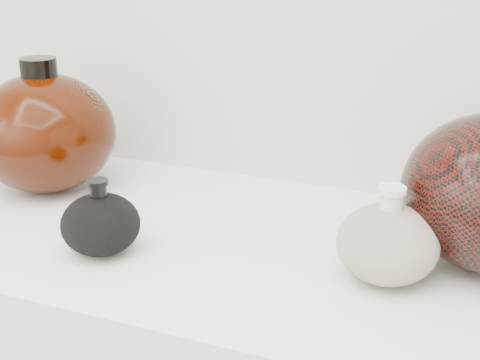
% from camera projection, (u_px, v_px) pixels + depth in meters
% --- Properties ---
extents(black_gourd_vase, '(0.14, 0.14, 0.10)m').
position_uv_depth(black_gourd_vase, '(101.00, 224.00, 0.90)').
color(black_gourd_vase, black).
rests_on(black_gourd_vase, display_counter).
extents(cream_gourd_vase, '(0.17, 0.17, 0.12)m').
position_uv_depth(cream_gourd_vase, '(388.00, 243.00, 0.82)').
color(cream_gourd_vase, '#C4B694').
rests_on(cream_gourd_vase, display_counter).
extents(left_round_pot, '(0.29, 0.29, 0.22)m').
position_uv_depth(left_round_pot, '(45.00, 132.00, 1.10)').
color(left_round_pot, black).
rests_on(left_round_pot, display_counter).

